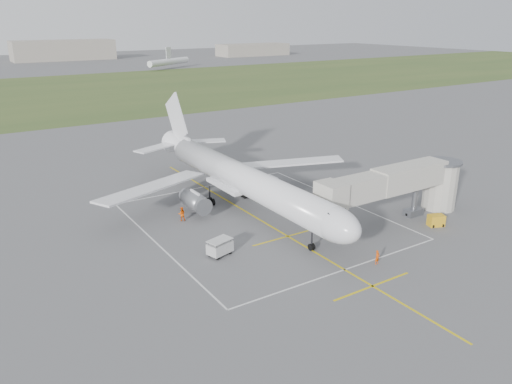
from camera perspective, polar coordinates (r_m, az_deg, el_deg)
ground at (r=67.79m, az=-1.34°, el=-2.15°), size 700.00×700.00×0.00m
grass_strip at (r=188.47m, az=-22.80°, el=10.25°), size 700.00×120.00×0.02m
apron_markings at (r=63.25m, az=1.42°, el=-3.76°), size 28.20×60.00×0.01m
airliner at (r=66.92m, az=-1.71°, el=1.55°), size 38.93×46.75×13.52m
jet_bridge at (r=66.23m, az=16.62°, el=0.86°), size 23.40×5.00×7.20m
gpu_unit at (r=66.66m, az=19.89°, el=-3.08°), size 2.25×1.90×1.44m
baggage_cart at (r=55.18m, az=-4.15°, el=-6.32°), size 3.04×2.29×1.88m
ramp_worker_nose at (r=54.82m, az=13.70°, el=-7.25°), size 0.60×0.42×1.56m
ramp_worker_wing at (r=64.87m, az=-8.49°, el=-2.49°), size 1.09×0.97×1.87m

